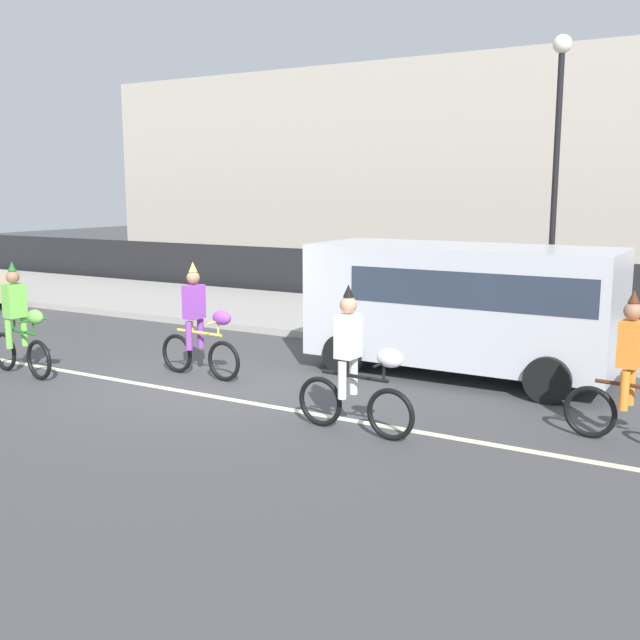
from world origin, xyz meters
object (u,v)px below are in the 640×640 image
at_px(parade_cyclist_lime, 20,326).
at_px(parked_van_silver, 466,300).
at_px(parade_cyclist_orange, 638,379).
at_px(parade_cyclist_zebra, 356,369).
at_px(street_lamp_post, 557,143).
at_px(parade_cyclist_purple, 200,327).

height_order(parade_cyclist_lime, parked_van_silver, parked_van_silver).
relative_size(parade_cyclist_orange, parked_van_silver, 0.38).
bearing_deg(parade_cyclist_zebra, street_lamp_post, 84.01).
height_order(parade_cyclist_purple, parade_cyclist_orange, same).
distance_m(parade_cyclist_lime, street_lamp_post, 10.49).
height_order(parked_van_silver, street_lamp_post, street_lamp_post).
bearing_deg(parade_cyclist_orange, parked_van_silver, 141.67).
xyz_separation_m(parade_cyclist_lime, parked_van_silver, (6.44, 3.76, 0.44)).
xyz_separation_m(parade_cyclist_purple, parade_cyclist_orange, (6.77, -0.04, 0.00)).
distance_m(parade_cyclist_purple, street_lamp_post, 7.84).
xyz_separation_m(parade_cyclist_orange, street_lamp_post, (-2.43, 5.76, 3.15)).
bearing_deg(parked_van_silver, parade_cyclist_purple, -148.26).
distance_m(parade_cyclist_zebra, street_lamp_post, 7.74).
xyz_separation_m(parade_cyclist_zebra, street_lamp_post, (0.74, 7.03, 3.15)).
bearing_deg(parade_cyclist_lime, parade_cyclist_purple, 28.09).
relative_size(parade_cyclist_lime, parked_van_silver, 0.38).
distance_m(parade_cyclist_purple, parade_cyclist_orange, 6.77).
height_order(parade_cyclist_orange, parked_van_silver, parked_van_silver).
bearing_deg(parade_cyclist_zebra, parked_van_silver, 87.28).
distance_m(parade_cyclist_orange, street_lamp_post, 7.00).
bearing_deg(parade_cyclist_purple, parade_cyclist_orange, -0.34).
bearing_deg(parked_van_silver, parade_cyclist_orange, -38.33).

